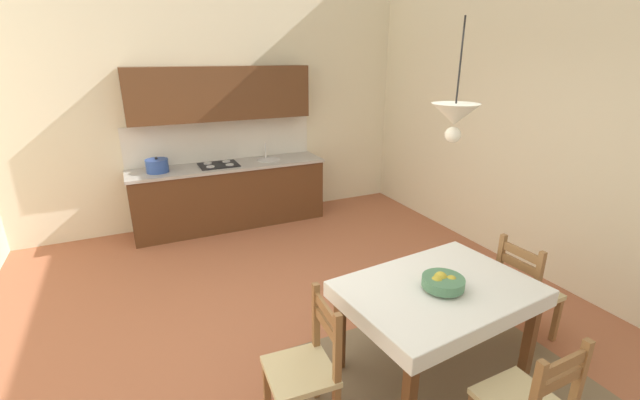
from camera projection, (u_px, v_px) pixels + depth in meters
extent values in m
cube|color=#A86042|center=(306.00, 336.00, 3.74)|extent=(6.11, 6.72, 0.10)
cube|color=beige|center=(216.00, 82.00, 5.73)|extent=(6.11, 0.12, 3.98)
cube|color=beige|center=(560.00, 92.00, 4.19)|extent=(0.12, 6.72, 3.98)
cube|color=#7A664C|center=(439.00, 377.00, 3.19)|extent=(2.10, 1.60, 0.01)
cube|color=#56331C|center=(231.00, 196.00, 5.94)|extent=(2.64, 0.60, 0.86)
cube|color=#ADA8A3|center=(228.00, 166.00, 5.78)|extent=(2.67, 0.63, 0.04)
cube|color=silver|center=(222.00, 141.00, 5.94)|extent=(2.64, 0.01, 0.55)
cube|color=#56331C|center=(221.00, 93.00, 5.58)|extent=(2.43, 0.34, 0.70)
cube|color=black|center=(237.00, 228.00, 5.83)|extent=(2.60, 0.02, 0.09)
cylinder|color=silver|center=(269.00, 160.00, 6.02)|extent=(0.34, 0.34, 0.02)
cylinder|color=silver|center=(266.00, 151.00, 6.10)|extent=(0.02, 0.02, 0.22)
cube|color=black|center=(219.00, 165.00, 5.73)|extent=(0.52, 0.42, 0.01)
cylinder|color=silver|center=(211.00, 167.00, 5.58)|extent=(0.11, 0.11, 0.01)
cylinder|color=silver|center=(230.00, 165.00, 5.69)|extent=(0.11, 0.11, 0.01)
cylinder|color=silver|center=(208.00, 163.00, 5.76)|extent=(0.11, 0.11, 0.01)
cylinder|color=silver|center=(226.00, 161.00, 5.86)|extent=(0.11, 0.11, 0.01)
cylinder|color=#2D4C9E|center=(157.00, 166.00, 5.37)|extent=(0.28, 0.28, 0.15)
cylinder|color=#2D4C9E|center=(156.00, 160.00, 5.34)|extent=(0.29, 0.29, 0.02)
sphere|color=black|center=(156.00, 158.00, 5.33)|extent=(0.04, 0.04, 0.04)
cube|color=brown|center=(439.00, 288.00, 3.03)|extent=(1.40, 1.02, 0.02)
cube|color=brown|center=(409.00, 397.00, 2.55)|extent=(0.08, 0.08, 0.73)
cube|color=brown|center=(531.00, 333.00, 3.12)|extent=(0.08, 0.08, 0.73)
cube|color=brown|center=(340.00, 328.00, 3.18)|extent=(0.08, 0.08, 0.73)
cube|color=brown|center=(451.00, 286.00, 3.76)|extent=(0.08, 0.08, 0.73)
cube|color=white|center=(439.00, 286.00, 3.02)|extent=(1.47, 1.09, 0.00)
cube|color=white|center=(494.00, 329.00, 2.65)|extent=(1.38, 0.14, 0.12)
cube|color=white|center=(395.00, 266.00, 3.44)|extent=(1.38, 0.14, 0.12)
cube|color=white|center=(362.00, 323.00, 2.71)|extent=(0.10, 0.96, 0.12)
cube|color=white|center=(500.00, 270.00, 3.37)|extent=(0.10, 0.96, 0.12)
cube|color=#D1BC89|center=(528.00, 292.00, 3.54)|extent=(0.43, 0.43, 0.04)
cube|color=olive|center=(520.00, 299.00, 3.85)|extent=(0.05, 0.05, 0.41)
cube|color=olive|center=(556.00, 320.00, 3.54)|extent=(0.05, 0.05, 0.41)
cube|color=olive|center=(496.00, 284.00, 3.61)|extent=(0.05, 0.05, 0.93)
cube|color=olive|center=(533.00, 305.00, 3.30)|extent=(0.05, 0.05, 0.93)
cube|color=olive|center=(521.00, 253.00, 3.33)|extent=(0.04, 0.32, 0.07)
cube|color=olive|center=(519.00, 264.00, 3.36)|extent=(0.04, 0.32, 0.07)
cube|color=#D1BC89|center=(300.00, 371.00, 2.66)|extent=(0.45, 0.45, 0.04)
cube|color=olive|center=(267.00, 387.00, 2.83)|extent=(0.05, 0.05, 0.41)
cube|color=olive|center=(337.00, 379.00, 2.55)|extent=(0.05, 0.05, 0.93)
cube|color=olive|center=(316.00, 343.00, 2.87)|extent=(0.05, 0.05, 0.93)
cube|color=olive|center=(326.00, 310.00, 2.58)|extent=(0.04, 0.32, 0.07)
cube|color=olive|center=(326.00, 324.00, 2.62)|extent=(0.04, 0.32, 0.07)
cube|color=olive|center=(511.00, 400.00, 2.72)|extent=(0.05, 0.05, 0.41)
cube|color=olive|center=(564.00, 365.00, 2.13)|extent=(0.32, 0.03, 0.07)
cube|color=olive|center=(560.00, 381.00, 2.16)|extent=(0.32, 0.03, 0.07)
cylinder|color=#4C7F5B|center=(442.00, 288.00, 2.97)|extent=(0.17, 0.17, 0.02)
cylinder|color=#4C7F5B|center=(443.00, 282.00, 2.96)|extent=(0.30, 0.30, 0.07)
sphere|color=gold|center=(437.00, 282.00, 2.94)|extent=(0.09, 0.09, 0.09)
sphere|color=gold|center=(451.00, 281.00, 2.96)|extent=(0.08, 0.08, 0.08)
sphere|color=gold|center=(440.00, 278.00, 2.98)|extent=(0.10, 0.10, 0.10)
cylinder|color=black|center=(460.00, 63.00, 2.68)|extent=(0.01, 0.01, 0.57)
cone|color=silver|center=(455.00, 114.00, 2.79)|extent=(0.32, 0.32, 0.14)
sphere|color=white|center=(453.00, 135.00, 2.83)|extent=(0.11, 0.11, 0.11)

